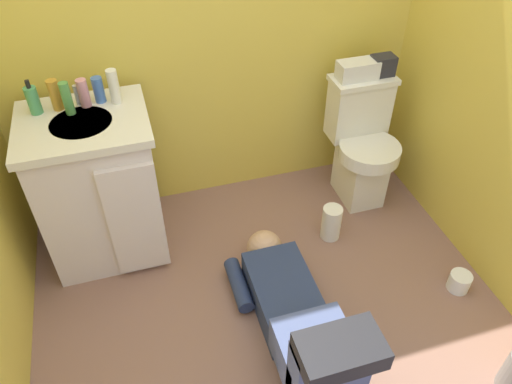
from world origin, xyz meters
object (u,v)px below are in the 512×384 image
Objects in this scene: bottle_amber at (55,95)px; bottle_white at (114,87)px; toiletry_bag at (383,65)px; vanity_cabinet at (100,187)px; faucet at (77,95)px; person_plumber at (298,317)px; bottle_blue at (99,90)px; paper_towel_roll at (331,223)px; bottle_pink at (84,93)px; tissue_box at (358,70)px; toilet_paper_roll at (459,282)px; soap_dispenser at (33,100)px; bottle_green at (67,98)px; toilet at (361,144)px.

bottle_amber is 0.27m from bottle_white.
vanity_cabinet is at bearing -175.70° from toiletry_bag.
person_plumber is at bearing -52.83° from faucet.
bottle_blue is at bearing 56.44° from vanity_cabinet.
bottle_pink is at bearing 160.21° from paper_towel_roll.
tissue_box is (0.67, 0.99, 0.62)m from person_plumber.
bottle_blue is (-1.34, 0.03, 0.08)m from tissue_box.
bottle_pink reaches higher than toilet_paper_roll.
bottle_blue is 0.74× the size of bottle_white.
toilet_paper_roll is at bearing -85.34° from toiletry_bag.
soap_dispenser is 0.79× the size of paper_towel_roll.
toiletry_bag is at bearing 0.15° from bottle_white.
toilet_paper_roll is at bearing -27.10° from soap_dispenser.
bottle_green is at bearing 152.20° from toilet_paper_roll.
soap_dispenser is (-0.19, -0.02, 0.02)m from faucet.
tissue_box reaches higher than person_plumber.
tissue_box is at bearing -0.22° from bottle_pink.
bottle_pink reaches higher than bottle_blue.
soap_dispenser is 1.12× the size of bottle_amber.
bottle_green is (-1.63, -0.04, 0.09)m from toiletry_bag.
paper_towel_roll is (1.38, -0.42, -0.78)m from soap_dispenser.
vanity_cabinet is 0.52m from soap_dispenser.
toiletry_bag is at bearing -0.95° from faucet.
tissue_box is (1.44, 0.12, 0.38)m from vanity_cabinet.
faucet is 2.10m from toilet_paper_roll.
paper_towel_roll is at bearing 132.04° from toilet_paper_roll.
faucet is at bearing 91.31° from vanity_cabinet.
faucet is 0.18m from bottle_white.
person_plumber is at bearing -49.41° from bottle_green.
bottle_blue is (-1.39, 0.12, 0.51)m from toilet.
soap_dispenser is 1.34× the size of bottle_blue.
bottle_amber is at bearing -175.95° from bottle_blue.
paper_towel_roll is at bearing -16.83° from soap_dispenser.
toilet is at bearing -1.75° from bottle_green.
bottle_white reaches higher than bottle_green.
toilet is 1.42m from bottle_white.
toiletry_bag is at bearing 94.66° from toilet_paper_roll.
tissue_box is 0.15m from toiletry_bag.
toilet_paper_roll is (1.67, -0.83, -0.37)m from vanity_cabinet.
toilet_paper_roll is (1.57, -0.97, -0.83)m from bottle_blue.
toilet reaches higher than paper_towel_roll.
bottle_pink is 1.23× the size of toilet_paper_roll.
bottle_pink is at bearing 176.26° from bottle_white.
vanity_cabinet is 0.47m from faucet.
toilet_paper_roll is (0.48, -0.53, -0.05)m from paper_towel_roll.
person_plumber is 4.84× the size of tissue_box.
toilet_paper_roll is at bearing -27.80° from bottle_green.
bottle_blue reaches higher than paper_towel_roll.
bottle_amber is (-0.09, -0.01, 0.02)m from faucet.
bottle_white is at bearing -23.04° from bottle_blue.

